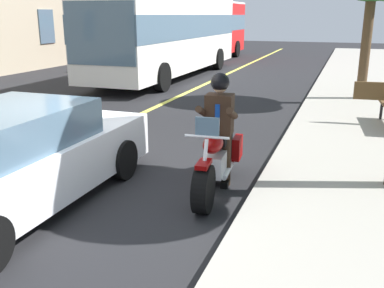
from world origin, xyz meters
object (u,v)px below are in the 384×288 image
Objects in this scene: rider_main at (219,120)px; bus_far at (200,28)px; motorcycle_main at (216,161)px; car_silver at (10,160)px; bus_near at (169,32)px.

rider_main is 18.58m from bus_far.
motorcycle_main is 2.88m from car_silver.
bus_near reaches higher than rider_main.
motorcycle_main is 0.61m from rider_main.
car_silver is (1.58, -2.39, 0.24)m from motorcycle_main.
bus_near is 6.31m from bus_far.
car_silver reaches higher than motorcycle_main.
bus_far reaches higher than motorcycle_main.
bus_near is 13.41m from car_silver.
car_silver is at bearing -53.20° from rider_main.
rider_main is 0.16× the size of bus_near.
rider_main is 0.16× the size of bus_far.
bus_near is at bearing -154.07° from rider_main.
bus_near reaches higher than car_silver.
motorcycle_main is 0.20× the size of bus_far.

